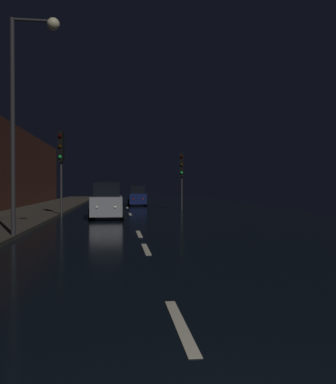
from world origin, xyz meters
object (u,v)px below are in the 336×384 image
car_distant_taillights (137,197)px  car_approaching_headlights (107,202)px  streetlamp_overhead (25,94)px  traffic_light_far_right (182,169)px  traffic_light_far_left (61,154)px

car_distant_taillights → car_approaching_headlights: bearing=170.7°
streetlamp_overhead → car_approaching_headlights: size_ratio=1.89×
car_distant_taillights → traffic_light_far_right: bearing=-154.6°
traffic_light_far_left → streetlamp_overhead: 10.94m
car_distant_taillights → traffic_light_far_left: bearing=158.3°
traffic_light_far_right → car_distant_taillights: (-3.22, 6.80, -2.37)m
traffic_light_far_left → car_distant_taillights: size_ratio=1.38×
car_approaching_headlights → traffic_light_far_left: bearing=-123.5°
streetlamp_overhead → car_approaching_headlights: 10.24m
traffic_light_far_left → car_distant_taillights: traffic_light_far_left is taller
traffic_light_far_right → streetlamp_overhead: bearing=-12.4°
traffic_light_far_left → car_distant_taillights: 14.65m
traffic_light_far_left → car_approaching_headlights: (2.83, -1.88, -2.88)m
streetlamp_overhead → traffic_light_far_right: bearing=64.5°
car_approaching_headlights → car_distant_taillights: (2.48, 15.20, -0.08)m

